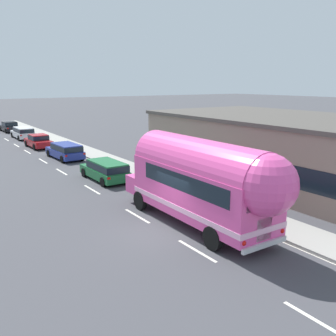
# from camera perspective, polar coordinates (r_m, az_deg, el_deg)

# --- Properties ---
(ground_plane) EXTENTS (300.00, 300.00, 0.00)m
(ground_plane) POSITION_cam_1_polar(r_m,az_deg,el_deg) (17.28, -0.81, -9.54)
(ground_plane) COLOR #424247
(lane_markings) EXTENTS (3.69, 80.00, 0.01)m
(lane_markings) POSITION_cam_1_polar(r_m,az_deg,el_deg) (29.47, -10.74, -0.24)
(lane_markings) COLOR silver
(lane_markings) RESTS_ON ground
(sidewalk_slab) EXTENTS (2.28, 90.00, 0.15)m
(sidewalk_slab) POSITION_cam_1_polar(r_m,az_deg,el_deg) (27.73, -4.05, -0.72)
(sidewalk_slab) COLOR #9E9B93
(sidewalk_slab) RESTS_ON ground
(roadside_building) EXTENTS (10.75, 20.17, 4.34)m
(roadside_building) POSITION_cam_1_polar(r_m,az_deg,el_deg) (27.30, 17.68, 2.98)
(roadside_building) COLOR gray
(roadside_building) RESTS_ON ground
(painted_bus) EXTENTS (2.65, 10.44, 4.12)m
(painted_bus) POSITION_cam_1_polar(r_m,az_deg,el_deg) (16.96, 5.62, -1.81)
(painted_bus) COLOR #EA4C9E
(painted_bus) RESTS_ON ground
(car_lead) EXTENTS (1.93, 4.60, 1.37)m
(car_lead) POSITION_cam_1_polar(r_m,az_deg,el_deg) (25.94, -9.41, -0.19)
(car_lead) COLOR #196633
(car_lead) RESTS_ON ground
(car_second) EXTENTS (2.10, 4.86, 1.37)m
(car_second) POSITION_cam_1_polar(r_m,az_deg,el_deg) (34.07, -15.29, 2.64)
(car_second) COLOR navy
(car_second) RESTS_ON ground
(car_third) EXTENTS (1.99, 4.30, 1.37)m
(car_third) POSITION_cam_1_polar(r_m,az_deg,el_deg) (40.88, -19.08, 3.95)
(car_third) COLOR #A5191E
(car_third) RESTS_ON ground
(car_fourth) EXTENTS (1.94, 4.78, 1.37)m
(car_fourth) POSITION_cam_1_polar(r_m,az_deg,el_deg) (48.06, -21.16, 5.11)
(car_fourth) COLOR white
(car_fourth) RESTS_ON ground
(car_fifth) EXTENTS (2.01, 4.41, 1.37)m
(car_fifth) POSITION_cam_1_polar(r_m,az_deg,el_deg) (55.61, -22.93, 5.85)
(car_fifth) COLOR black
(car_fifth) RESTS_ON ground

